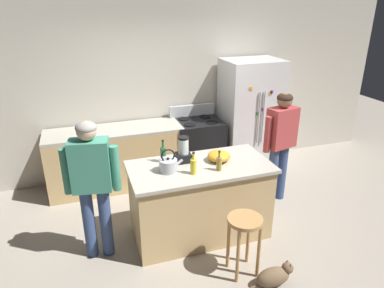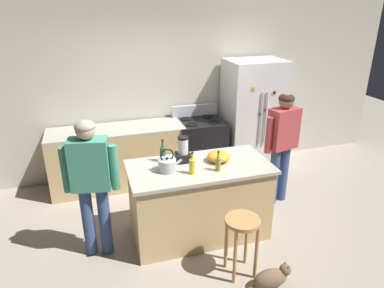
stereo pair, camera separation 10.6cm
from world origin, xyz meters
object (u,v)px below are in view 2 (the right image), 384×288
Objects in this scene: refrigerator at (252,117)px; cat at (272,278)px; kitchen_island at (199,200)px; bar_stool at (242,232)px; stove_range at (200,147)px; bottle_soda at (192,166)px; person_by_island_left at (91,177)px; bottle_vinegar at (218,164)px; bottle_olive_oil at (163,154)px; blender_appliance at (183,151)px; tea_kettle at (167,165)px; person_by_sink_right at (282,139)px; mixing_bowl at (219,156)px.

cat is at bearing -110.84° from refrigerator.
bar_stool is (0.20, -0.78, 0.05)m from kitchen_island.
stove_range is 4.35× the size of bottle_soda.
person_by_island_left reaches higher than cat.
bottle_soda is (-0.34, 0.61, 0.50)m from bar_stool.
person_by_island_left is 6.24× the size of bottle_soda.
bottle_olive_oil is (-0.53, 0.41, 0.02)m from bottle_vinegar.
blender_appliance is at bearing 9.21° from person_by_island_left.
bottle_olive_oil is at bearing 122.13° from cat.
bottle_olive_oil is (-0.81, 1.29, 0.93)m from cat.
tea_kettle is (-0.54, 0.16, -0.01)m from bottle_vinegar.
stove_range is 1.61m from blender_appliance.
tea_kettle is (-0.25, 0.14, -0.02)m from bottle_soda.
blender_appliance is (-0.65, -1.35, 0.58)m from stove_range.
cat is at bearing -57.33° from bottle_soda.
bar_stool is at bearing -52.06° from tea_kettle.
person_by_sink_right is 2.36× the size of bar_stool.
bottle_soda is (-1.54, -1.66, 0.10)m from refrigerator.
blender_appliance is 0.24m from bottle_olive_oil.
kitchen_island is 2.10m from refrigerator.
refrigerator is at bearing 29.94° from person_by_island_left.
person_by_sink_right is at bearing 18.59° from mixing_bowl.
refrigerator reaches higher than tea_kettle.
stove_range is 0.70× the size of person_by_island_left.
person_by_island_left is at bearing -150.06° from refrigerator.
blender_appliance reaches higher than kitchen_island.
bottle_vinegar is 0.86× the size of tea_kettle.
bottle_soda is 0.95× the size of mixing_bowl.
mixing_bowl is (1.45, 0.05, 0.03)m from person_by_island_left.
bottle_vinegar is 0.56m from tea_kettle.
kitchen_island is 0.72m from bottle_olive_oil.
bottle_olive_oil is at bearing -174.15° from person_by_sink_right.
person_by_island_left is 1.08m from bottle_soda.
blender_appliance reaches higher than mixing_bowl.
person_by_sink_right reaches higher than stove_range.
mixing_bowl is at bearing 2.00° from person_by_island_left.
refrigerator is 2.60m from bar_stool.
person_by_sink_right is at bearing 9.20° from person_by_island_left.
refrigerator is 6.68× the size of bottle_olive_oil.
person_by_sink_right reaches higher than kitchen_island.
bar_stool is (1.41, -0.77, -0.45)m from person_by_island_left.
tea_kettle reaches higher than bar_stool.
refrigerator reaches higher than stove_range.
person_by_sink_right is 5.75× the size of tea_kettle.
cat is 1.59m from tea_kettle.
mixing_bowl is at bearing 86.65° from bar_stool.
blender_appliance is 1.31× the size of bottle_vinegar.
bottle_soda is (-1.45, -0.57, 0.07)m from person_by_sink_right.
refrigerator is 3.55× the size of cat.
tea_kettle reaches higher than mixing_bowl.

